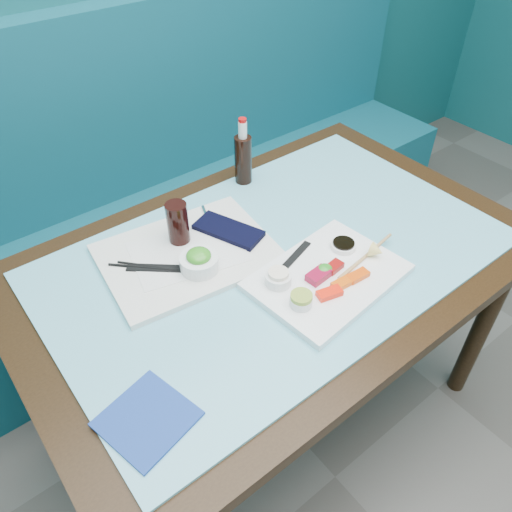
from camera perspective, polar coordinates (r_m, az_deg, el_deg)
booth_bench at (r=2.16m, az=-12.41°, el=4.22°), size 3.00×0.56×1.17m
dining_table at (r=1.42m, az=2.23°, el=-2.51°), size 1.40×0.90×0.75m
glass_top at (r=1.36m, az=2.32°, el=0.12°), size 1.22×0.76×0.01m
sashimi_plate at (r=1.29m, az=8.20°, el=-2.40°), size 0.41×0.31×0.02m
salmon_left at (r=1.22m, az=8.39°, el=-4.23°), size 0.07×0.04×0.02m
salmon_mid at (r=1.25m, az=9.86°, el=-3.09°), size 0.06×0.03×0.01m
salmon_right at (r=1.28m, az=11.57°, el=-2.22°), size 0.06×0.03×0.01m
tuna_left at (r=1.26m, az=7.15°, el=-2.22°), size 0.07×0.04×0.02m
tuna_right at (r=1.29m, az=8.91°, el=-1.23°), size 0.05×0.04×0.02m
seaweed_garnish at (r=1.28m, az=7.82°, el=-1.55°), size 0.04×0.04×0.02m
ramekin_wasabi at (r=1.19m, az=5.16°, el=-5.19°), size 0.06×0.06×0.02m
wasabi_fill at (r=1.18m, az=5.21°, el=-4.63°), size 0.07×0.07×0.01m
ramekin_ginger at (r=1.24m, az=2.56°, el=-2.63°), size 0.09×0.09×0.03m
ginger_fill at (r=1.23m, az=2.59°, el=-1.98°), size 0.06×0.06×0.01m
soy_dish at (r=1.36m, az=9.95°, el=1.17°), size 0.07×0.07×0.01m
soy_fill at (r=1.36m, az=9.99°, el=1.48°), size 0.08×0.08×0.01m
lemon_wedge at (r=1.34m, az=13.63°, el=0.55°), size 0.05×0.05×0.04m
chopstick_sleeve at (r=1.33m, az=4.63°, el=0.15°), size 0.12×0.06×0.00m
wooden_chopstick_a at (r=1.34m, az=12.06°, el=-0.28°), size 0.20×0.03×0.01m
wooden_chopstick_b at (r=1.34m, az=12.35°, el=-0.08°), size 0.25×0.05×0.01m
serving_tray at (r=1.36m, az=-7.79°, el=0.20°), size 0.49×0.39×0.02m
paper_placemat at (r=1.35m, az=-7.82°, el=0.50°), size 0.33×0.27×0.00m
seaweed_bowl at (r=1.28m, az=-6.49°, el=-0.77°), size 0.13×0.13×0.04m
seaweed_salad at (r=1.27m, az=-6.58°, el=0.04°), size 0.08×0.08×0.03m
cola_glass at (r=1.35m, az=-8.93°, el=3.76°), size 0.08×0.08×0.12m
navy_pouch at (r=1.40m, az=-3.18°, el=2.96°), size 0.15×0.21×0.02m
fork at (r=1.47m, az=-5.77°, el=4.79°), size 0.04×0.08×0.01m
black_chopstick_a at (r=1.31m, az=-11.25°, el=-1.42°), size 0.19×0.19×0.01m
black_chopstick_b at (r=1.31m, az=-10.95°, el=-1.28°), size 0.16×0.18×0.01m
tray_sleeve at (r=1.31m, az=-11.09°, el=-1.38°), size 0.14×0.13×0.00m
cola_bottle_body at (r=1.60m, az=-1.47°, el=10.93°), size 0.06×0.06×0.16m
cola_bottle_neck at (r=1.55m, az=-1.54°, el=14.23°), size 0.03×0.03×0.05m
cola_bottle_cap at (r=1.54m, az=-1.56°, el=15.26°), size 0.03×0.03×0.01m
blue_napkin at (r=1.06m, az=-12.33°, el=-17.72°), size 0.20×0.20×0.01m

